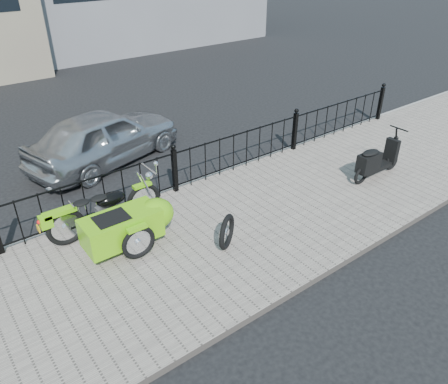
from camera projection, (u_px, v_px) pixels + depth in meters
ground at (212, 223)px, 8.48m from camera, size 120.00×120.00×0.00m
sidewalk at (227, 232)px, 8.11m from camera, size 30.00×3.80×0.12m
curb at (173, 190)px, 9.44m from camera, size 30.00×0.10×0.12m
iron_fence at (175, 171)px, 9.08m from camera, size 14.11×0.11×1.08m
motorcycle_sidecar at (128, 220)px, 7.50m from camera, size 2.28×1.48×0.98m
scooter at (375, 162)px, 9.60m from camera, size 1.53×0.45×1.04m
spare_tire at (227, 232)px, 7.47m from camera, size 0.58×0.43×0.63m
sedan_car at (104, 137)px, 10.46m from camera, size 4.16×2.56×1.32m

